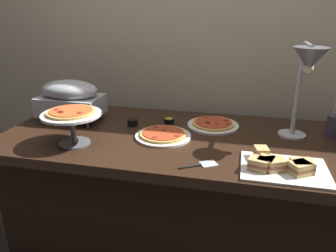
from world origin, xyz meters
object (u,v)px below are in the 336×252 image
pizza_plate_center (213,124)px  pizza_plate_raised_stand (72,117)px  sandwich_platter (281,166)px  sauce_cup_near (169,121)px  serving_spatula (200,165)px  pizza_plate_front (163,135)px  sauce_cup_far (133,122)px  utensil_holder (335,125)px  heat_lamp (307,69)px  chafing_dish (70,98)px

pizza_plate_center → pizza_plate_raised_stand: pizza_plate_raised_stand is taller
pizza_plate_center → pizza_plate_raised_stand: size_ratio=1.01×
sandwich_platter → sauce_cup_near: bearing=141.9°
pizza_plate_center → serving_spatula: (-0.01, -0.49, -0.01)m
pizza_plate_center → pizza_plate_raised_stand: 0.77m
pizza_plate_front → sandwich_platter: bearing=-23.3°
sandwich_platter → serving_spatula: 0.33m
sauce_cup_far → utensil_holder: utensil_holder is taller
pizza_plate_center → utensil_holder: 0.63m
pizza_plate_raised_stand → sauce_cup_near: bearing=45.2°
pizza_plate_front → serving_spatula: pizza_plate_front is taller
pizza_plate_center → serving_spatula: size_ratio=1.77×
pizza_plate_center → sandwich_platter: sandwich_platter is taller
sauce_cup_near → sauce_cup_far: sauce_cup_far is taller
sauce_cup_near → sandwich_platter: bearing=-38.1°
heat_lamp → pizza_plate_center: 0.58m
pizza_plate_center → sandwich_platter: 0.56m
sauce_cup_near → heat_lamp: bearing=-14.8°
heat_lamp → sauce_cup_near: (-0.67, 0.18, -0.36)m
sandwich_platter → sauce_cup_far: (-0.77, 0.37, -0.00)m
sauce_cup_far → chafing_dish: bearing=179.7°
chafing_dish → pizza_plate_front: chafing_dish is taller
sauce_cup_far → serving_spatula: 0.60m
heat_lamp → serving_spatula: heat_lamp is taller
pizza_plate_front → serving_spatula: bearing=-49.8°
sandwich_platter → pizza_plate_center: bearing=125.0°
sandwich_platter → serving_spatula: bearing=-174.7°
sandwich_platter → pizza_plate_raised_stand: bearing=176.5°
chafing_dish → pizza_plate_front: 0.62m
pizza_plate_front → pizza_plate_center: same height
pizza_plate_raised_stand → sandwich_platter: size_ratio=0.81×
sandwich_platter → sauce_cup_near: sandwich_platter is taller
utensil_holder → chafing_dish: bearing=-176.3°
pizza_plate_front → sandwich_platter: 0.61m
pizza_plate_front → pizza_plate_center: 0.32m
heat_lamp → pizza_plate_raised_stand: heat_lamp is taller
chafing_dish → sauce_cup_far: size_ratio=6.10×
utensil_holder → sauce_cup_near: bearing=-179.2°
pizza_plate_center → sauce_cup_far: 0.46m
heat_lamp → utensil_holder: heat_lamp is taller
heat_lamp → serving_spatula: bearing=-144.2°
sandwich_platter → serving_spatula: (-0.33, -0.03, -0.02)m
sauce_cup_far → sandwich_platter: bearing=-25.6°
pizza_plate_front → pizza_plate_center: size_ratio=1.01×
sandwich_platter → sauce_cup_far: 0.85m
chafing_dish → pizza_plate_center: chafing_dish is taller
pizza_plate_front → sauce_cup_near: 0.21m
sandwich_platter → serving_spatula: size_ratio=2.15×
pizza_plate_front → pizza_plate_raised_stand: pizza_plate_raised_stand is taller
pizza_plate_front → sauce_cup_far: 0.25m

